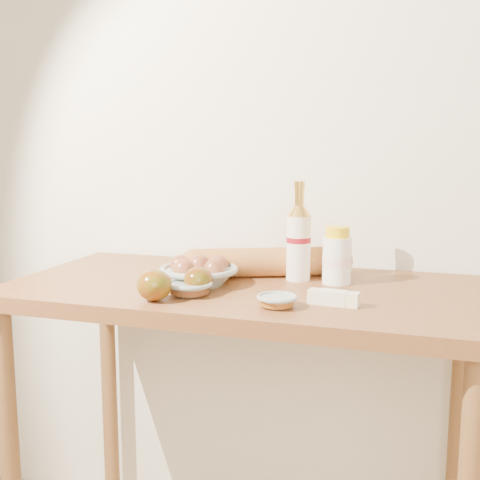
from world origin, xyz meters
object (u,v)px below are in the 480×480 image
object	(u,v)px
cream_bottle	(337,257)
baguette	(267,262)
table	(244,331)
egg_bowl	(199,273)
bourbon_bottle	(299,240)

from	to	relation	value
cream_bottle	baguette	world-z (taller)	cream_bottle
cream_bottle	baguette	distance (m)	0.20
table	baguette	world-z (taller)	baguette
cream_bottle	egg_bowl	world-z (taller)	cream_bottle
table	egg_bowl	xyz separation A→B (m)	(-0.11, -0.03, 0.15)
table	baguette	size ratio (longest dim) A/B	2.58
egg_bowl	baguette	distance (m)	0.20
bourbon_bottle	cream_bottle	size ratio (longest dim) A/B	1.77
cream_bottle	egg_bowl	bearing A→B (deg)	-169.48
bourbon_bottle	baguette	world-z (taller)	bourbon_bottle
bourbon_bottle	cream_bottle	bearing A→B (deg)	-25.38
egg_bowl	baguette	world-z (taller)	baguette
cream_bottle	egg_bowl	distance (m)	0.36
table	cream_bottle	size ratio (longest dim) A/B	8.13
bourbon_bottle	table	bearing A→B (deg)	-163.16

